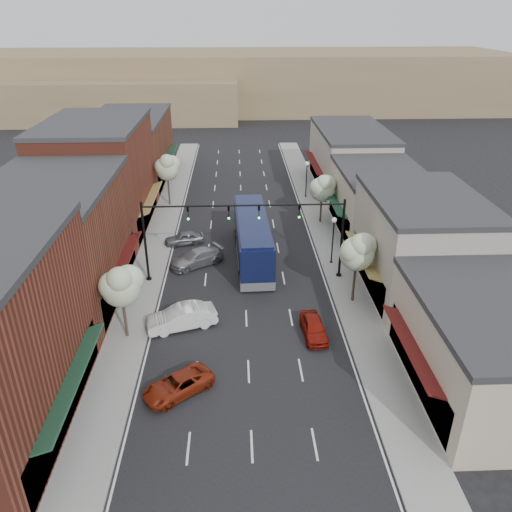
{
  "coord_description": "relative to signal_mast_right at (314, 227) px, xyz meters",
  "views": [
    {
      "loc": [
        -0.56,
        -28.86,
        20.44
      ],
      "look_at": [
        0.96,
        7.88,
        2.2
      ],
      "focal_mm": 35.0,
      "sensor_mm": 36.0,
      "label": 1
    }
  ],
  "objects": [
    {
      "name": "signal_mast_right",
      "position": [
        0.0,
        0.0,
        0.0
      ],
      "size": [
        8.22,
        0.46,
        7.0
      ],
      "color": "black",
      "rests_on": "ground"
    },
    {
      "name": "sidewalk_right",
      "position": [
        2.78,
        10.5,
        -4.55
      ],
      "size": [
        2.8,
        73.0,
        0.15
      ],
      "primitive_type": "cube",
      "color": "gray",
      "rests_on": "ground"
    },
    {
      "name": "bldg_right_far",
      "position": [
        8.09,
        24.0,
        -0.96
      ],
      "size": [
        9.14,
        16.1,
        7.4
      ],
      "color": "#A1988A",
      "rests_on": "ground"
    },
    {
      "name": "ground",
      "position": [
        -5.62,
        -8.0,
        -4.62
      ],
      "size": [
        160.0,
        160.0,
        0.0
      ],
      "primitive_type": "plane",
      "color": "black",
      "rests_on": "ground"
    },
    {
      "name": "sidewalk_left",
      "position": [
        -14.02,
        10.5,
        -4.55
      ],
      "size": [
        2.8,
        73.0,
        0.15
      ],
      "primitive_type": "cube",
      "color": "gray",
      "rests_on": "ground"
    },
    {
      "name": "tree_right_near",
      "position": [
        2.73,
        -4.05,
        -0.17
      ],
      "size": [
        2.85,
        2.65,
        5.95
      ],
      "color": "#47382B",
      "rests_on": "ground"
    },
    {
      "name": "bldg_right_midnear",
      "position": [
        8.1,
        -2.0,
        -0.72
      ],
      "size": [
        9.14,
        12.1,
        7.9
      ],
      "color": "#A1988A",
      "rests_on": "ground"
    },
    {
      "name": "red_hatchback",
      "position": [
        -0.98,
        -8.33,
        -3.97
      ],
      "size": [
        1.79,
        3.94,
        1.31
      ],
      "primitive_type": "imported",
      "rotation": [
        0.0,
        0.0,
        0.06
      ],
      "color": "maroon",
      "rests_on": "ground"
    },
    {
      "name": "coach_bus",
      "position": [
        -4.82,
        3.96,
        -2.58
      ],
      "size": [
        3.26,
        12.97,
        3.94
      ],
      "rotation": [
        0.0,
        0.0,
        0.03
      ],
      "color": "#0D1437",
      "rests_on": "ground"
    },
    {
      "name": "curb_left",
      "position": [
        -12.62,
        10.5,
        -4.55
      ],
      "size": [
        0.25,
        73.0,
        0.17
      ],
      "primitive_type": "cube",
      "color": "gray",
      "rests_on": "ground"
    },
    {
      "name": "tree_right_far",
      "position": [
        2.73,
        11.95,
        -0.63
      ],
      "size": [
        2.85,
        2.65,
        5.43
      ],
      "color": "#47382B",
      "rests_on": "ground"
    },
    {
      "name": "parked_car_b",
      "position": [
        -10.25,
        -6.92,
        -3.8
      ],
      "size": [
        5.25,
        3.16,
        1.64
      ],
      "primitive_type": "imported",
      "rotation": [
        0.0,
        0.0,
        -1.26
      ],
      "color": "white",
      "rests_on": "ground"
    },
    {
      "name": "bldg_right_near",
      "position": [
        8.07,
        -14.0,
        -1.7
      ],
      "size": [
        9.14,
        12.1,
        5.9
      ],
      "color": "#B3A68E",
      "rests_on": "ground"
    },
    {
      "name": "parked_car_c",
      "position": [
        -9.82,
        2.71,
        -3.91
      ],
      "size": [
        5.2,
        4.33,
        1.42
      ],
      "primitive_type": "imported",
      "rotation": [
        0.0,
        0.0,
        -1.0
      ],
      "color": "gray",
      "rests_on": "ground"
    },
    {
      "name": "curb_right",
      "position": [
        1.38,
        10.5,
        -4.55
      ],
      "size": [
        0.25,
        73.0,
        0.17
      ],
      "primitive_type": "cube",
      "color": "gray",
      "rests_on": "ground"
    },
    {
      "name": "parked_car_a",
      "position": [
        -9.82,
        -13.78,
        -4.02
      ],
      "size": [
        4.62,
        4.19,
        1.2
      ],
      "primitive_type": "imported",
      "rotation": [
        0.0,
        0.0,
        -0.91
      ],
      "color": "maroon",
      "rests_on": "ground"
    },
    {
      "name": "hill_near",
      "position": [
        -30.62,
        70.0,
        -0.62
      ],
      "size": [
        50.0,
        20.0,
        8.0
      ],
      "primitive_type": "cube",
      "color": "#7A6647",
      "rests_on": "ground"
    },
    {
      "name": "tree_left_near",
      "position": [
        -13.87,
        -8.05,
        -0.4
      ],
      "size": [
        2.85,
        2.65,
        5.69
      ],
      "color": "#47382B",
      "rests_on": "ground"
    },
    {
      "name": "hill_far",
      "position": [
        -5.62,
        82.0,
        1.38
      ],
      "size": [
        120.0,
        30.0,
        12.0
      ],
      "primitive_type": "cube",
      "color": "#7A6647",
      "rests_on": "ground"
    },
    {
      "name": "bldg_left_midfar",
      "position": [
        -19.86,
        12.0,
        0.78
      ],
      "size": [
        10.14,
        14.1,
        10.9
      ],
      "color": "maroon",
      "rests_on": "ground"
    },
    {
      "name": "lamp_post_far",
      "position": [
        2.18,
        20.0,
        -1.62
      ],
      "size": [
        0.44,
        0.44,
        4.44
      ],
      "color": "black",
      "rests_on": "ground"
    },
    {
      "name": "bldg_left_midnear",
      "position": [
        -19.85,
        -2.0,
        0.03
      ],
      "size": [
        10.14,
        14.1,
        9.4
      ],
      "color": "brown",
      "rests_on": "ground"
    },
    {
      "name": "signal_mast_left",
      "position": [
        -11.24,
        0.0,
        0.0
      ],
      "size": [
        8.22,
        0.46,
        7.0
      ],
      "color": "black",
      "rests_on": "ground"
    },
    {
      "name": "bldg_right_midfar",
      "position": [
        8.08,
        10.0,
        -1.46
      ],
      "size": [
        9.14,
        12.1,
        6.4
      ],
      "color": "#B3A68E",
      "rests_on": "ground"
    },
    {
      "name": "lamp_post_near",
      "position": [
        2.18,
        2.5,
        -1.62
      ],
      "size": [
        0.44,
        0.44,
        4.44
      ],
      "color": "black",
      "rests_on": "ground"
    },
    {
      "name": "parked_car_d",
      "position": [
        -11.3,
        7.21,
        -3.99
      ],
      "size": [
        3.98,
        2.39,
        1.27
      ],
      "primitive_type": "imported",
      "rotation": [
        0.0,
        0.0,
        -1.32
      ],
      "color": "slate",
      "rests_on": "ground"
    },
    {
      "name": "tree_left_far",
      "position": [
        -13.87,
        17.95,
        -0.02
      ],
      "size": [
        2.85,
        2.65,
        6.13
      ],
      "color": "#47382B",
      "rests_on": "ground"
    },
    {
      "name": "bldg_left_far",
      "position": [
        -19.84,
        28.0,
        -0.46
      ],
      "size": [
        10.14,
        18.1,
        8.4
      ],
      "color": "brown",
      "rests_on": "ground"
    }
  ]
}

